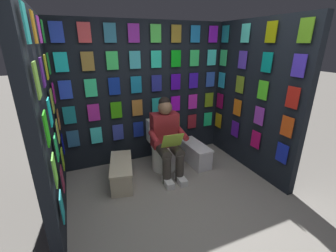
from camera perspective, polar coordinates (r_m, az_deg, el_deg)
name	(u,v)px	position (r m, az deg, el deg)	size (l,w,h in m)	color
ground_plane	(199,225)	(2.83, 7.70, -23.31)	(30.00, 30.00, 0.00)	gray
display_wall_back	(145,94)	(3.83, -5.65, 8.03)	(2.84, 0.14, 2.26)	black
display_wall_left	(253,98)	(3.73, 20.52, 6.51)	(0.14, 1.80, 2.26)	black
display_wall_right	(46,122)	(2.76, -28.22, 0.79)	(0.14, 1.80, 2.26)	black
toilet	(162,148)	(3.71, -1.43, -5.50)	(0.41, 0.56, 0.77)	white
person_reading	(167,138)	(3.40, -0.23, -2.91)	(0.54, 0.70, 1.19)	maroon
comic_longbox_near	(195,153)	(3.91, 6.75, -6.77)	(0.30, 0.69, 0.34)	silver
comic_longbox_far	(122,172)	(3.45, -11.49, -11.20)	(0.46, 0.81, 0.33)	beige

